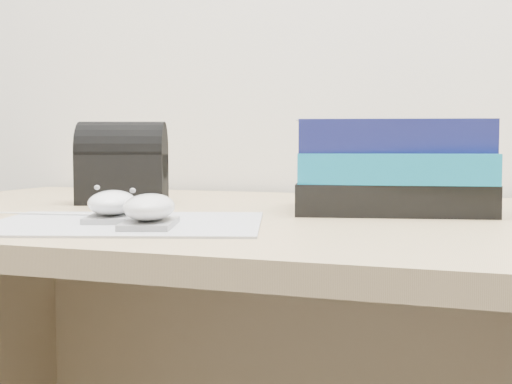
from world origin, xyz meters
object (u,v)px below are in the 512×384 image
(desk, at_px, (363,367))
(mouse_front, at_px, (149,210))
(mouse_rear, at_px, (112,205))
(book_stack, at_px, (392,167))
(pouch, at_px, (123,164))

(desk, height_order, mouse_front, mouse_front)
(mouse_rear, xyz_separation_m, book_stack, (0.31, 0.27, 0.04))
(mouse_rear, height_order, book_stack, book_stack)
(desk, height_order, mouse_rear, mouse_rear)
(desk, bearing_deg, pouch, 179.44)
(desk, bearing_deg, book_stack, 26.41)
(book_stack, bearing_deg, mouse_rear, -138.97)
(pouch, bearing_deg, desk, -0.56)
(desk, xyz_separation_m, book_stack, (0.04, 0.02, 0.30))
(mouse_rear, distance_m, mouse_front, 0.09)
(mouse_rear, relative_size, book_stack, 0.38)
(mouse_rear, distance_m, pouch, 0.29)
(mouse_rear, distance_m, book_stack, 0.42)
(desk, distance_m, mouse_rear, 0.45)
(mouse_front, distance_m, book_stack, 0.39)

